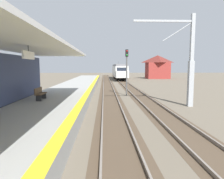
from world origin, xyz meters
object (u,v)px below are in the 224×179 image
object	(u,v)px
distant_trackside_house	(158,66)
catenary_pylon_far_side	(188,63)
platform_bench	(40,93)
approaching_train	(119,71)
rail_signal_post	(127,68)

from	to	relation	value
distant_trackside_house	catenary_pylon_far_side	bearing A→B (deg)	-101.29
platform_bench	distant_trackside_house	world-z (taller)	distant_trackside_house
approaching_train	catenary_pylon_far_side	xyz separation A→B (m)	(2.82, -37.72, 1.43)
approaching_train	distant_trackside_house	size ratio (longest dim) A/B	2.97
catenary_pylon_far_side	platform_bench	bearing A→B (deg)	-171.64
approaching_train	distant_trackside_house	world-z (taller)	distant_trackside_house
distant_trackside_house	platform_bench	bearing A→B (deg)	-115.05
approaching_train	catenary_pylon_far_side	size ratio (longest dim) A/B	2.61
rail_signal_post	distant_trackside_house	bearing A→B (deg)	69.85
rail_signal_post	platform_bench	bearing A→B (deg)	-131.13
approaching_train	rail_signal_post	distance (m)	31.22
catenary_pylon_far_side	distant_trackside_house	world-z (taller)	catenary_pylon_far_side
approaching_train	platform_bench	world-z (taller)	approaching_train
catenary_pylon_far_side	distant_trackside_house	size ratio (longest dim) A/B	1.14
approaching_train	platform_bench	distance (m)	40.36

